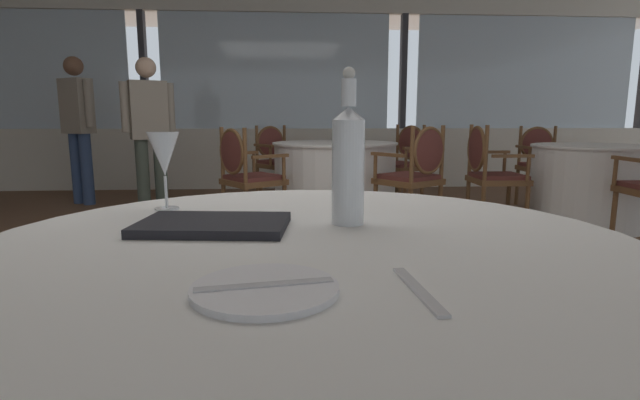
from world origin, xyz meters
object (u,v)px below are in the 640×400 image
at_px(dining_chair_0_0, 416,170).
at_px(dining_chair_1_0, 541,159).
at_px(wine_glass, 164,155).
at_px(dining_chair_0_1, 403,158).
at_px(dining_chair_0_3, 245,170).
at_px(water_bottle, 348,162).
at_px(diner_person_0, 78,121).
at_px(menu_book, 214,225).
at_px(diner_person_1, 149,127).
at_px(side_plate, 265,289).
at_px(dining_chair_0_2, 277,156).
at_px(dining_chair_1_1, 489,168).

xyz_separation_m(dining_chair_0_0, dining_chair_1_0, (1.75, 1.16, -0.01)).
relative_size(wine_glass, dining_chair_0_1, 0.23).
distance_m(wine_glass, dining_chair_0_3, 3.03).
height_order(water_bottle, diner_person_0, diner_person_0).
bearing_deg(menu_book, dining_chair_0_3, 99.95).
distance_m(menu_book, diner_person_1, 4.22).
xyz_separation_m(water_bottle, diner_person_0, (-2.53, 4.65, 0.06)).
bearing_deg(dining_chair_0_3, side_plate, -120.17).
distance_m(wine_glass, menu_book, 0.32).
bearing_deg(dining_chair_1_0, menu_book, -33.93).
bearing_deg(dining_chair_0_1, dining_chair_0_0, 44.97).
bearing_deg(side_plate, diner_person_1, 107.27).
height_order(dining_chair_0_1, dining_chair_0_2, dining_chair_0_1).
bearing_deg(dining_chair_0_0, dining_chair_1_0, -91.93).
bearing_deg(menu_book, wine_glass, 129.37).
height_order(water_bottle, dining_chair_1_0, water_bottle).
height_order(dining_chair_0_0, diner_person_1, diner_person_1).
xyz_separation_m(dining_chair_0_1, diner_person_0, (-3.74, 0.19, 0.42)).
height_order(dining_chair_0_0, dining_chair_1_1, dining_chair_1_1).
xyz_separation_m(dining_chair_1_0, diner_person_0, (-5.24, 0.52, 0.42)).
xyz_separation_m(wine_glass, dining_chair_0_2, (0.20, 4.49, -0.35)).
distance_m(menu_book, dining_chair_0_2, 4.74).
xyz_separation_m(side_plate, dining_chair_1_0, (2.89, 4.57, -0.22)).
distance_m(dining_chair_1_0, diner_person_0, 5.28).
height_order(dining_chair_0_0, dining_chair_0_1, dining_chair_0_0).
xyz_separation_m(side_plate, water_bottle, (0.17, 0.44, 0.14)).
bearing_deg(dining_chair_1_1, dining_chair_1_0, 44.82).
xyz_separation_m(dining_chair_0_2, diner_person_0, (-2.26, -0.05, 0.42)).
bearing_deg(menu_book, water_bottle, 12.66).
bearing_deg(dining_chair_0_3, dining_chair_1_1, -35.83).
xyz_separation_m(menu_book, dining_chair_1_1, (2.02, 3.24, -0.22)).
relative_size(wine_glass, diner_person_1, 0.13).
bearing_deg(diner_person_0, dining_chair_1_1, -75.68).
bearing_deg(dining_chair_0_1, water_bottle, 39.19).
bearing_deg(diner_person_1, dining_chair_0_3, -151.83).
xyz_separation_m(dining_chair_0_1, diner_person_1, (-2.77, -0.46, 0.37)).
relative_size(water_bottle, dining_chair_0_2, 0.39).
relative_size(wine_glass, menu_book, 0.64).
bearing_deg(menu_book, dining_chair_0_1, 77.51).
xyz_separation_m(side_plate, dining_chair_0_1, (1.39, 4.89, -0.22)).
height_order(side_plate, diner_person_0, diner_person_0).
distance_m(menu_book, dining_chair_0_0, 3.27).
xyz_separation_m(wine_glass, dining_chair_0_1, (1.68, 4.24, -0.36)).
bearing_deg(menu_book, dining_chair_1_1, 64.28).
distance_m(wine_glass, dining_chair_1_1, 3.72).
bearing_deg(diner_person_0, diner_person_1, -90.80).
height_order(wine_glass, dining_chair_0_1, wine_glass).
distance_m(dining_chair_0_0, dining_chair_0_3, 1.50).
bearing_deg(menu_book, dining_chair_1_0, 60.30).
bearing_deg(dining_chair_0_3, diner_person_1, 107.64).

